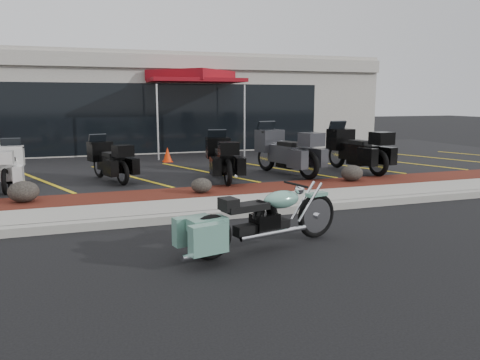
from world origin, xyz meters
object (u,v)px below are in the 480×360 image
object	(u,v)px
touring_white	(12,161)
popup_canopy	(192,78)
hero_cruiser	(316,209)
traffic_cone	(167,155)

from	to	relation	value
touring_white	popup_canopy	bearing A→B (deg)	-48.94
hero_cruiser	touring_white	size ratio (longest dim) A/B	1.40
touring_white	popup_canopy	world-z (taller)	popup_canopy
hero_cruiser	traffic_cone	xyz separation A→B (m)	(-0.83, 8.95, -0.09)
hero_cruiser	touring_white	bearing A→B (deg)	116.56
traffic_cone	popup_canopy	world-z (taller)	popup_canopy
popup_canopy	touring_white	bearing A→B (deg)	-142.95
hero_cruiser	popup_canopy	distance (m)	11.39
hero_cruiser	touring_white	xyz separation A→B (m)	(-5.15, 6.06, 0.24)
touring_white	traffic_cone	world-z (taller)	touring_white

